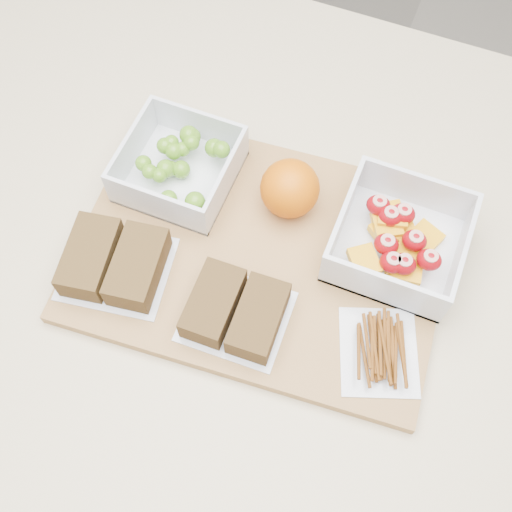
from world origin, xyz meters
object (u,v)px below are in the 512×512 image
(sandwich_bag_left, at_px, (114,262))
(cutting_board, at_px, (261,255))
(orange, at_px, (290,188))
(pretzel_bag, at_px, (380,349))
(grape_container, at_px, (181,166))
(fruit_container, at_px, (398,241))
(sandwich_bag_center, at_px, (236,311))

(sandwich_bag_left, bearing_deg, cutting_board, 29.63)
(orange, height_order, pretzel_bag, orange)
(grape_container, bearing_deg, sandwich_bag_left, -96.87)
(fruit_container, bearing_deg, orange, 174.75)
(cutting_board, xyz_separation_m, grape_container, (-0.13, 0.06, 0.03))
(sandwich_bag_center, distance_m, pretzel_bag, 0.16)
(orange, bearing_deg, fruit_container, -5.25)
(cutting_board, relative_size, fruit_container, 2.98)
(fruit_container, distance_m, orange, 0.14)
(sandwich_bag_center, bearing_deg, cutting_board, 93.03)
(grape_container, bearing_deg, cutting_board, -25.44)
(pretzel_bag, bearing_deg, fruit_container, 98.77)
(grape_container, xyz_separation_m, sandwich_bag_center, (0.13, -0.15, -0.01))
(cutting_board, relative_size, sandwich_bag_center, 3.61)
(pretzel_bag, bearing_deg, cutting_board, 158.03)
(cutting_board, xyz_separation_m, sandwich_bag_center, (0.00, -0.08, 0.03))
(fruit_container, relative_size, pretzel_bag, 1.15)
(grape_container, bearing_deg, orange, 5.08)
(sandwich_bag_left, bearing_deg, grape_container, 83.13)
(cutting_board, bearing_deg, pretzel_bag, -26.69)
(grape_container, xyz_separation_m, sandwich_bag_left, (-0.02, -0.14, -0.00))
(fruit_container, distance_m, sandwich_bag_center, 0.20)
(sandwich_bag_left, height_order, pretzel_bag, sandwich_bag_left)
(orange, bearing_deg, cutting_board, -95.60)
(sandwich_bag_left, bearing_deg, fruit_container, 26.31)
(cutting_board, relative_size, grape_container, 3.26)
(sandwich_bag_center, height_order, pretzel_bag, sandwich_bag_center)
(grape_container, height_order, orange, orange)
(fruit_container, bearing_deg, grape_container, 179.88)
(orange, xyz_separation_m, sandwich_bag_left, (-0.15, -0.15, -0.02))
(fruit_container, bearing_deg, sandwich_bag_center, -133.69)
(sandwich_bag_left, bearing_deg, sandwich_bag_center, -1.10)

